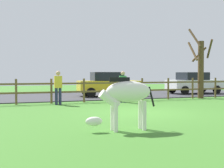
# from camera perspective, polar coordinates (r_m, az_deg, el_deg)

# --- Properties ---
(ground_plane) EXTENTS (60.00, 60.00, 0.00)m
(ground_plane) POSITION_cam_1_polar(r_m,az_deg,el_deg) (12.34, 4.92, -5.14)
(ground_plane) COLOR #3D7528
(parking_asphalt) EXTENTS (28.00, 7.40, 0.05)m
(parking_asphalt) POSITION_cam_1_polar(r_m,az_deg,el_deg) (21.03, -6.57, -2.18)
(parking_asphalt) COLOR #38383D
(parking_asphalt) RESTS_ON ground_plane
(paddock_fence) EXTENTS (20.67, 0.11, 1.25)m
(paddock_fence) POSITION_cam_1_polar(r_m,az_deg,el_deg) (16.66, -5.08, -0.88)
(paddock_fence) COLOR brown
(paddock_fence) RESTS_ON ground_plane
(bare_tree) EXTENTS (1.46, 1.43, 4.28)m
(bare_tree) POSITION_cam_1_polar(r_m,az_deg,el_deg) (20.10, 15.66, 3.13)
(bare_tree) COLOR #513A23
(bare_tree) RESTS_ON ground_plane
(zebra) EXTENTS (1.94, 0.56, 1.41)m
(zebra) POSITION_cam_1_polar(r_m,az_deg,el_deg) (8.36, 2.44, -2.10)
(zebra) COLOR white
(zebra) RESTS_ON ground_plane
(parked_car_yellow) EXTENTS (4.17, 2.25, 1.56)m
(parked_car_yellow) POSITION_cam_1_polar(r_m,az_deg,el_deg) (20.48, -0.65, 0.01)
(parked_car_yellow) COLOR yellow
(parked_car_yellow) RESTS_ON parking_asphalt
(parked_car_white) EXTENTS (4.05, 1.98, 1.56)m
(parked_car_white) POSITION_cam_1_polar(r_m,az_deg,el_deg) (24.02, 14.53, 0.23)
(parked_car_white) COLOR white
(parked_car_white) RESTS_ON parking_asphalt
(visitor_left_of_tree) EXTENTS (0.41, 0.31, 1.64)m
(visitor_left_of_tree) POSITION_cam_1_polar(r_m,az_deg,el_deg) (16.52, 1.97, -0.21)
(visitor_left_of_tree) COLOR #232847
(visitor_left_of_tree) RESTS_ON ground_plane
(visitor_right_of_tree) EXTENTS (0.38, 0.25, 1.64)m
(visitor_right_of_tree) POSITION_cam_1_polar(r_m,az_deg,el_deg) (15.46, -9.68, -0.38)
(visitor_right_of_tree) COLOR #232847
(visitor_right_of_tree) RESTS_ON ground_plane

